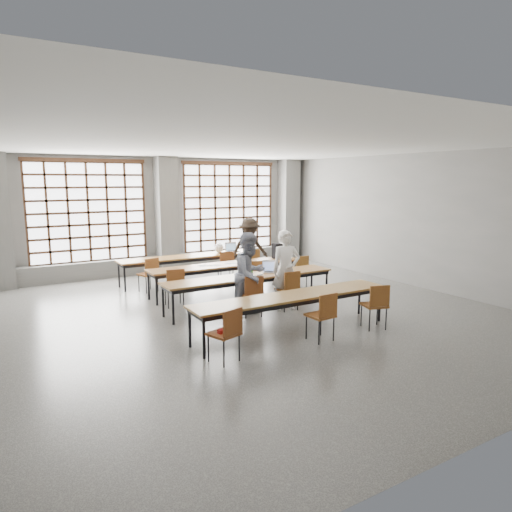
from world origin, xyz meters
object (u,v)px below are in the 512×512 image
(desk_row_a, at_px, (191,258))
(student_female, at_px, (250,274))
(chair_back_right, at_px, (252,261))
(chair_front_left, at_px, (252,291))
(chair_near_mid, at_px, (323,312))
(red_pouch, at_px, (224,331))
(desk_row_c, at_px, (251,278))
(chair_front_right, at_px, (289,286))
(student_back, at_px, (250,249))
(chair_mid_left, at_px, (175,284))
(backpack, at_px, (279,251))
(green_box, at_px, (247,273))
(desk_row_b, at_px, (227,266))
(chair_mid_right, at_px, (299,269))
(desk_row_d, at_px, (293,298))
(chair_near_left, at_px, (227,330))
(phone, at_px, (260,275))
(chair_mid_centre, at_px, (253,274))
(student_male, at_px, (286,270))
(chair_back_left, at_px, (150,271))
(laptop_front, at_px, (270,269))
(plastic_bag, at_px, (219,248))
(mouse, at_px, (287,270))
(laptop_back, at_px, (232,249))
(chair_back_mid, at_px, (226,263))

(desk_row_a, xyz_separation_m, student_female, (-0.19, -3.64, 0.21))
(chair_back_right, bearing_deg, chair_front_left, -119.86)
(chair_near_mid, height_order, red_pouch, chair_near_mid)
(chair_back_right, relative_size, red_pouch, 4.40)
(desk_row_c, height_order, chair_front_left, chair_front_left)
(chair_front_right, xyz_separation_m, student_back, (0.89, 3.27, 0.33))
(chair_mid_left, distance_m, backpack, 3.31)
(student_back, xyz_separation_m, green_box, (-1.54, -2.56, -0.10))
(desk_row_c, xyz_separation_m, student_female, (-0.30, -0.50, 0.21))
(backpack, relative_size, red_pouch, 2.00)
(desk_row_b, distance_m, desk_row_c, 1.52)
(chair_mid_right, relative_size, backpack, 2.20)
(desk_row_d, distance_m, chair_front_left, 1.28)
(chair_front_left, bearing_deg, chair_near_left, -129.33)
(phone, bearing_deg, chair_mid_centre, 68.63)
(chair_mid_left, height_order, chair_front_right, same)
(chair_front_right, distance_m, student_male, 0.36)
(red_pouch, bearing_deg, chair_near_left, -72.03)
(chair_back_left, height_order, laptop_front, laptop_front)
(chair_mid_left, relative_size, green_box, 3.52)
(green_box, height_order, plastic_bag, plastic_bag)
(desk_row_d, xyz_separation_m, mouse, (1.15, 1.88, 0.08))
(desk_row_a, xyz_separation_m, chair_front_right, (0.71, -3.77, -0.13))
(chair_mid_centre, relative_size, phone, 6.77)
(desk_row_a, distance_m, chair_mid_left, 2.63)
(desk_row_b, xyz_separation_m, laptop_back, (1.07, 1.74, 0.13))
(chair_near_left, distance_m, laptop_back, 6.57)
(student_male, height_order, student_back, student_male)
(desk_row_b, bearing_deg, chair_mid_left, -158.70)
(chair_back_mid, bearing_deg, student_female, -107.85)
(backpack, bearing_deg, chair_front_right, -118.50)
(desk_row_d, distance_m, student_back, 4.85)
(desk_row_a, relative_size, chair_near_mid, 4.55)
(chair_front_left, bearing_deg, green_box, 69.22)
(green_box, bearing_deg, chair_near_mid, -88.75)
(student_male, distance_m, student_female, 0.90)
(student_back, distance_m, red_pouch, 6.13)
(chair_back_left, xyz_separation_m, backpack, (3.26, -0.96, 0.39))
(chair_mid_left, bearing_deg, student_back, 31.02)
(chair_mid_right, relative_size, student_back, 0.51)
(desk_row_d, bearing_deg, chair_front_right, 57.97)
(backpack, bearing_deg, chair_back_right, 106.43)
(chair_mid_centre, xyz_separation_m, green_box, (-0.61, -0.80, 0.24))
(desk_row_d, height_order, chair_back_mid, chair_back_mid)
(student_female, relative_size, green_box, 7.00)
(desk_row_d, relative_size, mouse, 40.82)
(laptop_front, distance_m, laptop_back, 3.22)
(chair_mid_left, bearing_deg, student_male, -34.15)
(chair_mid_centre, xyz_separation_m, phone, (-0.38, -0.98, 0.20))
(green_box, bearing_deg, desk_row_b, 81.16)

